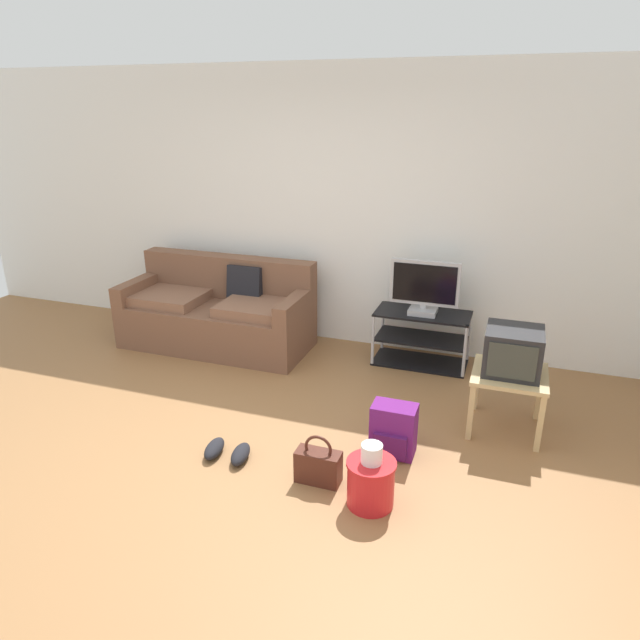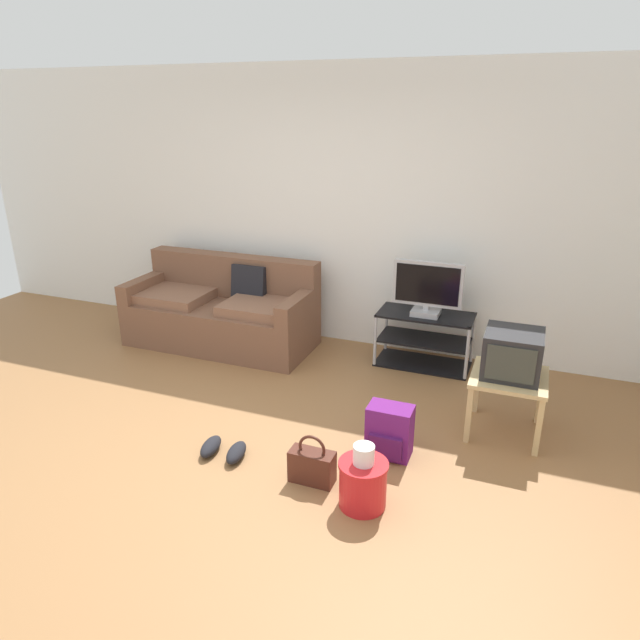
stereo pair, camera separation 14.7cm
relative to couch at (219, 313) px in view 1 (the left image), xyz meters
The scene contains 11 objects.
ground_plane 2.20m from the couch, 59.68° to the right, with size 9.00×9.80×0.02m, color olive.
wall_back 1.60m from the couch, 27.71° to the left, with size 9.00×0.10×2.70m, color white.
couch is the anchor object (origin of this frame).
tv_stand 2.04m from the couch, ahead, with size 0.87×0.43×0.51m.
flat_tv 2.08m from the couch, ahead, with size 0.63×0.22×0.50m.
side_table 2.94m from the couch, 14.77° to the right, with size 0.53×0.53×0.47m.
crt_tv 2.95m from the couch, 14.47° to the right, with size 0.40×0.40×0.33m.
backpack 2.51m from the couch, 32.61° to the right, with size 0.31×0.27×0.38m.
handbag 2.53m from the couch, 46.74° to the right, with size 0.30×0.13×0.34m.
cleaning_bucket 2.87m from the couch, 42.69° to the right, with size 0.31×0.31×0.42m.
sneakers_pair 2.08m from the couch, 59.96° to the right, with size 0.36×0.28×0.09m.
Camera 1 is at (1.67, -2.89, 2.31)m, focal length 31.86 mm.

